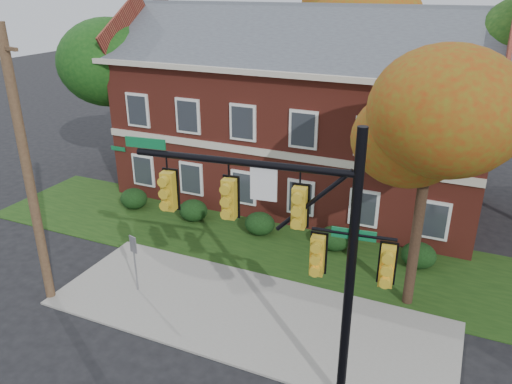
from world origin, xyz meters
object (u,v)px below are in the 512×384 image
at_px(hedge_right, 334,238).
at_px(utility_pole, 28,173).
at_px(traffic_signal, 295,239).
at_px(sign_post, 134,255).
at_px(tree_far_rear, 368,15).
at_px(hedge_far_right, 419,255).
at_px(tree_near_right, 439,125).
at_px(hedge_center, 260,224).
at_px(tree_left_rear, 129,61).
at_px(hedge_left, 193,210).
at_px(apartment_building, 301,103).
at_px(hedge_far_left, 134,199).

bearing_deg(hedge_right, utility_pole, -137.83).
height_order(traffic_signal, sign_post, traffic_signal).
bearing_deg(tree_far_rear, hedge_far_right, -66.63).
xyz_separation_m(tree_near_right, tree_far_rear, (-5.88, 15.93, 2.17)).
distance_m(hedge_center, tree_near_right, 9.90).
distance_m(tree_left_rear, traffic_signal, 19.10).
bearing_deg(hedge_far_right, traffic_signal, -106.01).
relative_size(hedge_right, hedge_far_right, 1.00).
xyz_separation_m(tree_far_rear, sign_post, (-3.65, -19.18, -7.27)).
distance_m(hedge_left, tree_near_right, 12.68).
relative_size(hedge_far_right, utility_pole, 0.15).
xyz_separation_m(apartment_building, traffic_signal, (4.61, -13.59, -0.14)).
bearing_deg(hedge_left, hedge_far_right, 0.00).
xyz_separation_m(hedge_far_right, tree_near_right, (0.22, -2.83, 6.14)).
bearing_deg(hedge_far_left, hedge_left, 0.00).
bearing_deg(tree_near_right, hedge_right, 142.72).
height_order(hedge_right, traffic_signal, traffic_signal).
bearing_deg(traffic_signal, sign_post, 155.34).
height_order(hedge_left, utility_pole, utility_pole).
bearing_deg(hedge_center, tree_near_right, -21.42).
xyz_separation_m(hedge_far_left, sign_post, (4.69, -6.09, 1.05)).
bearing_deg(hedge_center, traffic_signal, -61.09).
distance_m(hedge_far_right, utility_pole, 14.91).
distance_m(apartment_building, hedge_center, 6.89).
xyz_separation_m(tree_far_rear, utility_pole, (-6.34, -20.79, -3.96)).
relative_size(hedge_far_left, hedge_left, 1.00).
height_order(tree_left_rear, utility_pole, utility_pole).
bearing_deg(tree_far_rear, tree_left_rear, -141.03).
bearing_deg(apartment_building, tree_far_rear, 80.29).
xyz_separation_m(utility_pole, sign_post, (2.69, 1.61, -3.31)).
xyz_separation_m(traffic_signal, utility_pole, (-9.61, 0.64, 0.04)).
height_order(hedge_left, tree_left_rear, tree_left_rear).
height_order(hedge_far_left, traffic_signal, traffic_signal).
distance_m(hedge_far_left, tree_far_rear, 17.61).
bearing_deg(hedge_right, hedge_left, 180.00).
relative_size(apartment_building, hedge_center, 13.43).
distance_m(tree_left_rear, utility_pole, 12.87).
relative_size(hedge_right, traffic_signal, 0.18).
bearing_deg(apartment_building, hedge_right, -56.33).
relative_size(hedge_far_left, tree_left_rear, 0.16).
relative_size(tree_left_rear, tree_far_rear, 0.77).
relative_size(hedge_far_left, hedge_right, 1.00).
bearing_deg(tree_left_rear, hedge_right, -17.37).
bearing_deg(tree_left_rear, hedge_far_left, -56.58).
height_order(hedge_far_left, hedge_center, same).
height_order(tree_near_right, traffic_signal, tree_near_right).
height_order(apartment_building, utility_pole, apartment_building).
relative_size(hedge_far_left, hedge_center, 1.00).
bearing_deg(hedge_right, sign_post, -133.64).
xyz_separation_m(hedge_right, hedge_far_right, (3.50, 0.00, 0.00)).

